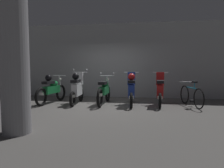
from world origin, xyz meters
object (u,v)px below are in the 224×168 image
motorbike_slot_3 (131,89)px  motorbike_slot_4 (160,91)px  motorbike_slot_2 (104,91)px  support_pillar (14,52)px  motorbike_slot_0 (52,89)px  bicycle (191,96)px  motorbike_slot_1 (77,88)px

motorbike_slot_3 → motorbike_slot_4: (1.01, 0.09, -0.04)m
motorbike_slot_2 → support_pillar: bearing=-108.0°
motorbike_slot_2 → motorbike_slot_0: bearing=-177.4°
bicycle → support_pillar: size_ratio=0.51×
motorbike_slot_1 → motorbike_slot_2: (1.00, 0.09, -0.08)m
bicycle → motorbike_slot_3: bearing=-176.5°
motorbike_slot_2 → motorbike_slot_3: motorbike_slot_3 is taller
motorbike_slot_1 → motorbike_slot_3: bearing=0.0°
motorbike_slot_1 → bicycle: size_ratio=0.99×
motorbike_slot_0 → motorbike_slot_2: 2.00m
motorbike_slot_1 → support_pillar: size_ratio=0.51×
motorbike_slot_4 → bicycle: motorbike_slot_4 is taller
bicycle → motorbike_slot_4: bearing=-177.7°
motorbike_slot_1 → motorbike_slot_2: 1.01m
motorbike_slot_4 → bicycle: bearing=2.3°
motorbike_slot_3 → motorbike_slot_4: 1.01m
bicycle → motorbike_slot_0: bearing=-178.5°
motorbike_slot_3 → bicycle: (2.07, 0.13, -0.20)m
motorbike_slot_3 → support_pillar: 4.21m
motorbike_slot_4 → motorbike_slot_1: bearing=-178.3°
motorbike_slot_4 → support_pillar: size_ratio=0.51×
motorbike_slot_0 → motorbike_slot_2: (2.00, 0.09, -0.03)m
motorbike_slot_1 → motorbike_slot_4: (3.01, 0.09, -0.04)m
motorbike_slot_0 → support_pillar: 3.72m
motorbike_slot_1 → motorbike_slot_4: motorbike_slot_1 is taller
motorbike_slot_0 → support_pillar: (0.85, -3.45, 1.13)m
motorbike_slot_4 → motorbike_slot_0: bearing=-178.8°
motorbike_slot_2 → bicycle: bearing=0.7°
motorbike_slot_0 → motorbike_slot_2: size_ratio=1.00×
motorbike_slot_0 → motorbike_slot_4: size_ratio=1.16×
motorbike_slot_0 → motorbike_slot_1: 1.00m
motorbike_slot_3 → bicycle: 2.09m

